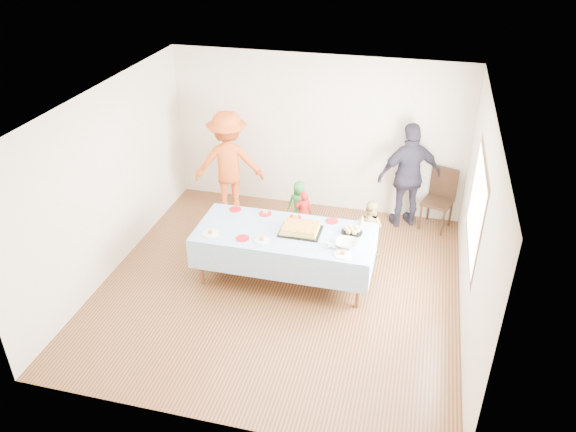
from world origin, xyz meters
name	(u,v)px	position (x,y,z in m)	size (l,w,h in m)	color
ground	(280,285)	(0.00, 0.00, 0.00)	(5.00, 5.00, 0.00)	#4C2815
room_walls	(283,174)	(0.05, 0.00, 1.77)	(5.04, 5.04, 2.72)	beige
party_table	(285,235)	(0.02, 0.21, 0.72)	(2.50, 1.10, 0.78)	brown
birthday_cake	(301,229)	(0.23, 0.26, 0.83)	(0.57, 0.44, 0.10)	black
rolls_tray	(352,230)	(0.93, 0.41, 0.82)	(0.30, 0.30, 0.09)	black
punch_bowl	(346,244)	(0.91, 0.06, 0.82)	(0.30, 0.30, 0.07)	silver
party_hat	(362,220)	(1.03, 0.67, 0.86)	(0.09, 0.09, 0.15)	silver
fork_pile	(330,245)	(0.70, -0.01, 0.81)	(0.24, 0.18, 0.07)	white
plate_red_far_a	(235,209)	(-0.85, 0.64, 0.79)	(0.18, 0.18, 0.01)	red
plate_red_far_b	(265,214)	(-0.39, 0.63, 0.79)	(0.19, 0.19, 0.01)	red
plate_red_far_c	(295,217)	(0.07, 0.63, 0.79)	(0.18, 0.18, 0.01)	red
plate_red_far_d	(332,221)	(0.61, 0.65, 0.79)	(0.19, 0.19, 0.01)	red
plate_red_near	(243,238)	(-0.50, -0.10, 0.79)	(0.19, 0.19, 0.01)	red
plate_white_left	(211,233)	(-0.96, -0.09, 0.79)	(0.24, 0.24, 0.01)	white
plate_white_mid	(262,240)	(-0.23, -0.08, 0.79)	(0.20, 0.20, 0.01)	white
plate_white_right	(343,254)	(0.90, -0.16, 0.79)	(0.24, 0.24, 0.01)	white
dining_chair	(440,195)	(2.13, 2.28, 0.57)	(0.57, 0.57, 1.03)	black
toddler_left	(303,213)	(0.01, 1.47, 0.39)	(0.28, 0.18, 0.77)	red
toddler_mid	(299,204)	(-0.12, 1.70, 0.41)	(0.40, 0.26, 0.82)	#2A7F2F
toddler_right	(369,227)	(1.11, 1.17, 0.45)	(0.44, 0.34, 0.90)	tan
adult_left	(229,163)	(-1.40, 1.93, 0.91)	(1.18, 0.68, 1.83)	#D8541B
adult_right	(409,176)	(1.60, 2.20, 0.90)	(1.05, 0.44, 1.80)	#292634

